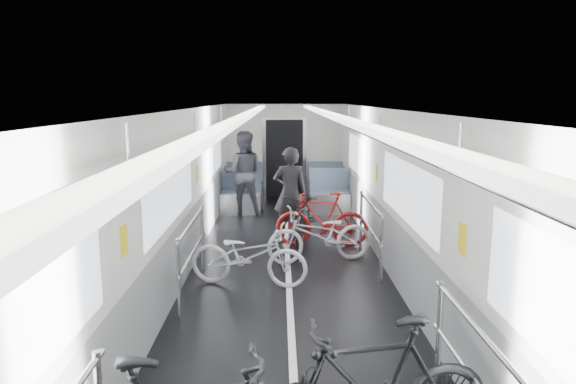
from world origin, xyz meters
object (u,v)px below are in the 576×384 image
object	(u,v)px
person_standing	(290,193)
person_seated	(243,173)
bike_right_far	(322,219)
bike_right_mid	(320,235)
bike_aisle	(304,216)
bike_left_far	(249,255)

from	to	relation	value
person_standing	person_seated	bearing A→B (deg)	-64.14
bike_right_far	bike_right_mid	bearing A→B (deg)	-1.85
person_standing	person_seated	world-z (taller)	person_seated
bike_aisle	person_standing	size ratio (longest dim) A/B	1.00
bike_left_far	bike_right_mid	xyz separation A→B (m)	(1.06, 0.99, 0.01)
bike_left_far	bike_aisle	distance (m)	2.45
bike_right_far	person_seated	bearing A→B (deg)	-144.97
bike_right_mid	bike_right_far	size ratio (longest dim) A/B	1.05
bike_aisle	bike_right_far	bearing A→B (deg)	-45.38
bike_left_far	person_standing	world-z (taller)	person_standing
bike_aisle	person_seated	world-z (taller)	person_seated
bike_left_far	person_seated	bearing A→B (deg)	16.08
bike_left_far	bike_right_far	world-z (taller)	bike_right_far
bike_aisle	person_standing	world-z (taller)	person_standing
bike_right_mid	person_seated	distance (m)	3.79
bike_aisle	person_seated	bearing A→B (deg)	129.90
bike_right_far	bike_left_far	bearing A→B (deg)	-27.44
bike_right_mid	bike_aisle	world-z (taller)	same
bike_left_far	person_standing	distance (m)	2.51
bike_aisle	person_seated	xyz separation A→B (m)	(-1.24, 2.17, 0.48)
bike_right_far	bike_aisle	distance (m)	0.52
bike_right_far	person_seated	distance (m)	3.05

